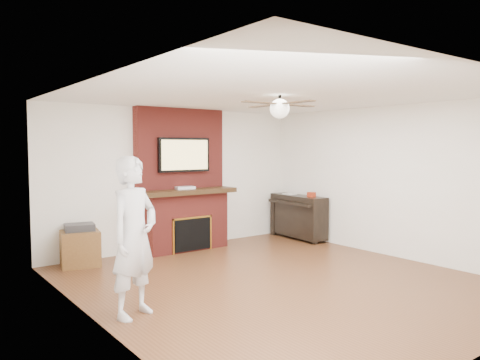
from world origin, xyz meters
TOP-DOWN VIEW (x-y plane):
  - room_shell at (0.00, 0.00)m, footprint 5.36×5.86m
  - fireplace at (0.00, 2.55)m, footprint 1.78×0.64m
  - tv at (0.00, 2.50)m, footprint 1.00×0.08m
  - ceiling_fan at (-0.00, 0.00)m, footprint 1.21×1.21m
  - person at (-2.10, -0.04)m, footprint 0.75×0.64m
  - side_table at (-1.86, 2.48)m, footprint 0.66×0.66m
  - piano at (2.29, 2.00)m, footprint 0.57×1.34m
  - cable_box at (-0.02, 2.45)m, footprint 0.35×0.24m
  - candle_orange at (-0.06, 2.37)m, footprint 0.08×0.08m
  - candle_green at (0.07, 2.35)m, footprint 0.07×0.07m
  - candle_cream at (0.12, 2.34)m, footprint 0.09×0.09m
  - candle_blue at (0.25, 2.32)m, footprint 0.06×0.06m

SIDE VIEW (x-z plane):
  - candle_green at x=0.07m, z-range 0.00..0.09m
  - candle_blue at x=0.25m, z-range 0.00..0.09m
  - candle_cream at x=0.12m, z-range 0.00..0.11m
  - candle_orange at x=-0.06m, z-range 0.00..0.13m
  - side_table at x=-1.86m, z-range -0.03..0.62m
  - piano at x=2.29m, z-range -0.01..0.94m
  - person at x=-2.10m, z-range 0.00..1.72m
  - fireplace at x=0.00m, z-range -0.25..2.25m
  - cable_box at x=-0.02m, z-range 1.08..1.13m
  - room_shell at x=0.00m, z-range -0.18..2.68m
  - tv at x=0.00m, z-range 1.38..1.98m
  - ceiling_fan at x=0.00m, z-range 2.18..2.49m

